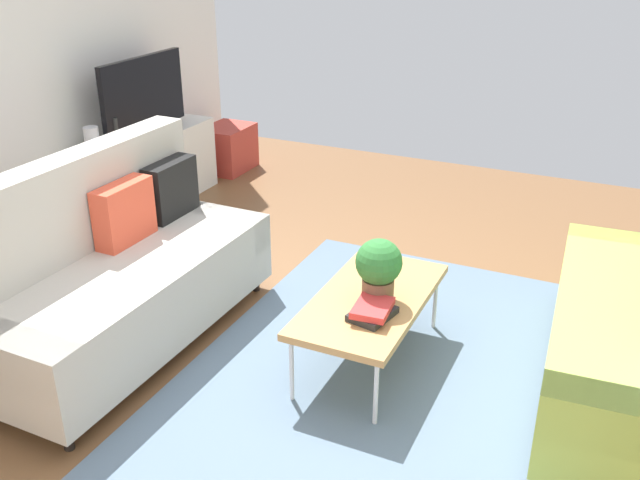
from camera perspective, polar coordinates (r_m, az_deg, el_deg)
name	(u,v)px	position (r m, az deg, el deg)	size (l,w,h in m)	color
ground_plane	(335,370)	(4.00, 1.23, -10.46)	(7.68, 7.68, 0.00)	brown
area_rug	(399,374)	(3.98, 6.39, -10.70)	(2.90, 2.20, 0.01)	slate
couch_beige	(116,271)	(4.22, -16.16, -2.42)	(1.91, 0.86, 1.10)	#B2ADA3
coffee_table	(370,301)	(3.87, 4.09, -4.94)	(1.10, 0.56, 0.42)	#B7844C
tv_console	(150,170)	(6.27, -13.60, 5.52)	(1.40, 0.44, 0.64)	silver
tv	(144,97)	(6.09, -14.04, 11.12)	(1.00, 0.20, 0.64)	black
storage_trunk	(228,148)	(7.09, -7.45, 7.36)	(0.52, 0.40, 0.44)	#B2382D
potted_plant	(379,267)	(3.74, 4.76, -2.21)	(0.25, 0.25, 0.35)	brown
table_book_0	(372,314)	(3.66, 4.25, -5.98)	(0.24, 0.18, 0.04)	#262626
table_book_1	(373,308)	(3.64, 4.27, -5.49)	(0.24, 0.18, 0.04)	red
vase_0	(92,140)	(5.76, -17.93, 7.72)	(0.12, 0.12, 0.20)	silver
bottle_0	(116,133)	(5.82, -16.15, 8.32)	(0.04, 0.04, 0.24)	#262626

